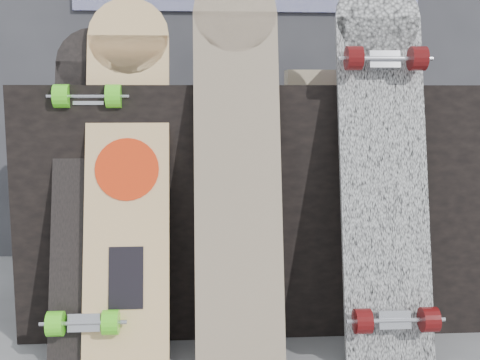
{
  "coord_description": "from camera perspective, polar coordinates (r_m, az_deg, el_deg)",
  "views": [
    {
      "loc": [
        -0.22,
        -1.62,
        0.77
      ],
      "look_at": [
        -0.1,
        0.2,
        0.51
      ],
      "focal_mm": 45.0,
      "sensor_mm": 36.0,
      "label": 1
    }
  ],
  "objects": [
    {
      "name": "vendor_table",
      "position": [
        2.16,
        2.23,
        -1.78
      ],
      "size": [
        1.6,
        0.6,
        0.8
      ],
      "primitive_type": "cube",
      "color": "black",
      "rests_on": "ground"
    },
    {
      "name": "booth",
      "position": [
        2.99,
        0.59,
        14.47
      ],
      "size": [
        2.4,
        0.22,
        2.2
      ],
      "color": "#36363B",
      "rests_on": "ground"
    },
    {
      "name": "merch_box_purple",
      "position": [
        2.12,
        -10.0,
        10.12
      ],
      "size": [
        0.18,
        0.12,
        0.1
      ],
      "primitive_type": "cube",
      "color": "#52356D",
      "rests_on": "vendor_table"
    },
    {
      "name": "merch_box_small",
      "position": [
        2.15,
        11.7,
        10.31
      ],
      "size": [
        0.14,
        0.14,
        0.12
      ],
      "primitive_type": "cube",
      "color": "#52356D",
      "rests_on": "vendor_table"
    },
    {
      "name": "merch_box_flat",
      "position": [
        2.27,
        7.18,
        9.53
      ],
      "size": [
        0.22,
        0.1,
        0.06
      ],
      "primitive_type": "cube",
      "color": "#D1B78C",
      "rests_on": "vendor_table"
    },
    {
      "name": "longboard_geisha",
      "position": [
        1.82,
        -10.63,
        1.45
      ],
      "size": [
        0.25,
        0.33,
        1.07
      ],
      "rotation": [
        -0.29,
        0.0,
        0.0
      ],
      "color": "beige",
      "rests_on": "ground"
    },
    {
      "name": "longboard_celtic",
      "position": [
        1.75,
        -0.25,
        2.69
      ],
      "size": [
        0.25,
        0.33,
        1.14
      ],
      "rotation": [
        -0.27,
        0.0,
        0.0
      ],
      "color": "beige",
      "rests_on": "ground"
    },
    {
      "name": "longboard_cascadia",
      "position": [
        1.8,
        13.5,
        1.93
      ],
      "size": [
        0.26,
        0.34,
        1.13
      ],
      "rotation": [
        -0.24,
        0.0,
        0.0
      ],
      "color": "white",
      "rests_on": "ground"
    },
    {
      "name": "skateboard_dark",
      "position": [
        1.84,
        -14.09,
        -0.45
      ],
      "size": [
        0.22,
        0.37,
        0.98
      ],
      "rotation": [
        -0.3,
        0.0,
        0.0
      ],
      "color": "black",
      "rests_on": "ground"
    }
  ]
}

